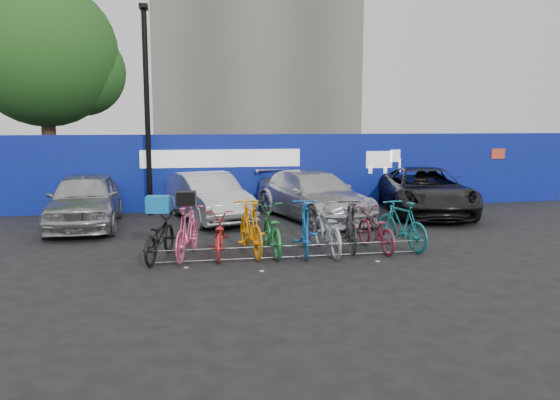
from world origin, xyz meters
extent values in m
plane|color=black|center=(0.00, 0.00, 0.00)|extent=(100.00, 100.00, 0.00)
cube|color=navy|center=(0.00, 6.00, 1.20)|extent=(22.00, 0.15, 2.40)
cube|color=white|center=(-1.00, 5.90, 1.65)|extent=(5.00, 0.02, 0.55)
cube|color=white|center=(4.20, 5.90, 1.55)|extent=(1.20, 0.02, 0.90)
cube|color=#DC4726|center=(8.50, 5.90, 1.70)|extent=(0.50, 0.02, 0.35)
cylinder|color=#382314|center=(-7.00, 10.00, 2.00)|extent=(0.50, 0.50, 4.00)
sphere|color=#20541A|center=(-7.00, 10.00, 5.20)|extent=(5.20, 5.20, 5.20)
sphere|color=#20541A|center=(-5.80, 10.30, 4.60)|extent=(3.20, 3.20, 3.20)
cylinder|color=black|center=(-3.20, 5.40, 3.00)|extent=(0.16, 0.16, 6.00)
cube|color=black|center=(-3.20, 5.40, 6.05)|extent=(0.25, 0.50, 0.12)
cylinder|color=#595B60|center=(0.00, -0.60, 0.28)|extent=(5.60, 0.03, 0.03)
cylinder|color=#595B60|center=(0.00, -0.60, 0.05)|extent=(5.60, 0.03, 0.03)
cylinder|color=#595B60|center=(-2.60, -0.60, 0.14)|extent=(0.03, 0.03, 0.28)
cylinder|color=#595B60|center=(-1.30, -0.60, 0.14)|extent=(0.03, 0.03, 0.28)
cylinder|color=#595B60|center=(0.00, -0.60, 0.14)|extent=(0.03, 0.03, 0.28)
cylinder|color=#595B60|center=(1.30, -0.60, 0.14)|extent=(0.03, 0.03, 0.28)
cylinder|color=#595B60|center=(2.60, -0.60, 0.14)|extent=(0.03, 0.03, 0.28)
imported|color=#A3A2A7|center=(-4.79, 3.77, 0.74)|extent=(1.91, 4.38, 1.47)
imported|color=#B6B7BB|center=(-1.54, 4.20, 0.67)|extent=(2.54, 4.33, 1.35)
imported|color=silver|center=(1.48, 3.88, 0.69)|extent=(3.21, 5.11, 1.38)
imported|color=black|center=(5.03, 4.18, 0.70)|extent=(3.28, 5.39, 1.40)
imported|color=black|center=(-2.72, -0.13, 0.49)|extent=(1.10, 1.96, 0.97)
imported|color=#F1548C|center=(-2.16, -0.12, 0.55)|extent=(0.96, 1.91, 1.11)
imported|color=red|center=(-1.51, -0.09, 0.45)|extent=(0.75, 1.75, 0.90)
imported|color=#FC9708|center=(-0.84, -0.07, 0.58)|extent=(0.75, 1.99, 1.17)
imported|color=#227537|center=(-0.39, -0.02, 0.51)|extent=(0.69, 1.94, 1.02)
imported|color=#1760AE|center=(0.31, -0.20, 0.58)|extent=(0.89, 1.99, 1.16)
imported|color=#9A9EA1|center=(0.78, -0.17, 0.52)|extent=(0.73, 1.99, 1.04)
imported|color=#29282B|center=(1.39, 0.02, 0.54)|extent=(0.84, 1.87, 1.09)
imported|color=maroon|center=(1.89, -0.13, 0.46)|extent=(0.79, 1.81, 0.92)
imported|color=#157276|center=(2.52, -0.09, 0.54)|extent=(0.90, 1.86, 1.08)
cube|color=#1071C1|center=(-2.72, -0.13, 1.14)|extent=(0.50, 0.40, 0.33)
cube|color=black|center=(-2.16, -0.12, 1.25)|extent=(0.41, 0.38, 0.28)
camera|label=1|loc=(-2.23, -11.26, 2.79)|focal=35.00mm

